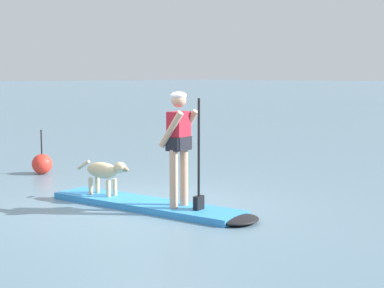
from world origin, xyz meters
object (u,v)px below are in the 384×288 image
(person_paddler, at_px, (180,140))
(paddleboard, at_px, (157,206))
(marker_buoy, at_px, (42,164))
(dog, at_px, (105,172))

(person_paddler, bearing_deg, paddleboard, -168.63)
(paddleboard, relative_size, marker_buoy, 3.96)
(person_paddler, distance_m, dog, 1.60)
(person_paddler, height_order, dog, person_paddler)
(person_paddler, bearing_deg, marker_buoy, 176.03)
(paddleboard, height_order, marker_buoy, marker_buoy)
(person_paddler, xyz_separation_m, marker_buoy, (-4.50, 0.31, -0.87))
(paddleboard, distance_m, marker_buoy, 4.10)
(person_paddler, height_order, marker_buoy, person_paddler)
(person_paddler, distance_m, marker_buoy, 4.59)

